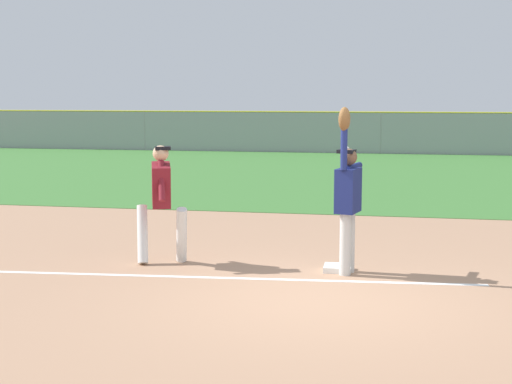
{
  "coord_description": "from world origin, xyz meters",
  "views": [
    {
      "loc": [
        0.9,
        -8.81,
        2.44
      ],
      "look_at": [
        -1.15,
        1.71,
        1.05
      ],
      "focal_mm": 52.86,
      "sensor_mm": 36.0,
      "label": 1
    }
  ],
  "objects_px": {
    "first_base": "(338,268)",
    "fielder": "(348,193)",
    "parked_car_black": "(270,133)",
    "runner": "(161,196)",
    "parked_car_red": "(395,134)",
    "baseball": "(347,149)"
  },
  "relations": [
    {
      "from": "first_base",
      "to": "fielder",
      "type": "xyz_separation_m",
      "value": [
        0.13,
        -0.13,
        1.08
      ]
    },
    {
      "from": "parked_car_black",
      "to": "parked_car_red",
      "type": "height_order",
      "value": "same"
    },
    {
      "from": "fielder",
      "to": "baseball",
      "type": "relative_size",
      "value": 30.81
    },
    {
      "from": "fielder",
      "to": "parked_car_black",
      "type": "xyz_separation_m",
      "value": [
        -5.38,
        24.38,
        -0.45
      ]
    },
    {
      "from": "parked_car_red",
      "to": "parked_car_black",
      "type": "bearing_deg",
      "value": 177.31
    },
    {
      "from": "baseball",
      "to": "first_base",
      "type": "bearing_deg",
      "value": 179.76
    },
    {
      "from": "runner",
      "to": "parked_car_black",
      "type": "distance_m",
      "value": 24.39
    },
    {
      "from": "fielder",
      "to": "parked_car_black",
      "type": "bearing_deg",
      "value": -64.89
    },
    {
      "from": "parked_car_black",
      "to": "fielder",
      "type": "bearing_deg",
      "value": -73.64
    },
    {
      "from": "fielder",
      "to": "first_base",
      "type": "bearing_deg",
      "value": -32.92
    },
    {
      "from": "fielder",
      "to": "parked_car_red",
      "type": "distance_m",
      "value": 24.17
    },
    {
      "from": "baseball",
      "to": "fielder",
      "type": "bearing_deg",
      "value": -76.69
    },
    {
      "from": "fielder",
      "to": "runner",
      "type": "height_order",
      "value": "fielder"
    },
    {
      "from": "first_base",
      "to": "parked_car_black",
      "type": "relative_size",
      "value": 0.08
    },
    {
      "from": "parked_car_red",
      "to": "runner",
      "type": "bearing_deg",
      "value": -97.78
    },
    {
      "from": "first_base",
      "to": "parked_car_red",
      "type": "xyz_separation_m",
      "value": [
        0.5,
        24.03,
        0.63
      ]
    },
    {
      "from": "fielder",
      "to": "parked_car_black",
      "type": "distance_m",
      "value": 24.97
    },
    {
      "from": "fielder",
      "to": "baseball",
      "type": "height_order",
      "value": "fielder"
    },
    {
      "from": "first_base",
      "to": "baseball",
      "type": "height_order",
      "value": "baseball"
    },
    {
      "from": "baseball",
      "to": "parked_car_red",
      "type": "height_order",
      "value": "baseball"
    },
    {
      "from": "first_base",
      "to": "fielder",
      "type": "bearing_deg",
      "value": -45.59
    },
    {
      "from": "runner",
      "to": "parked_car_black",
      "type": "height_order",
      "value": "runner"
    }
  ]
}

